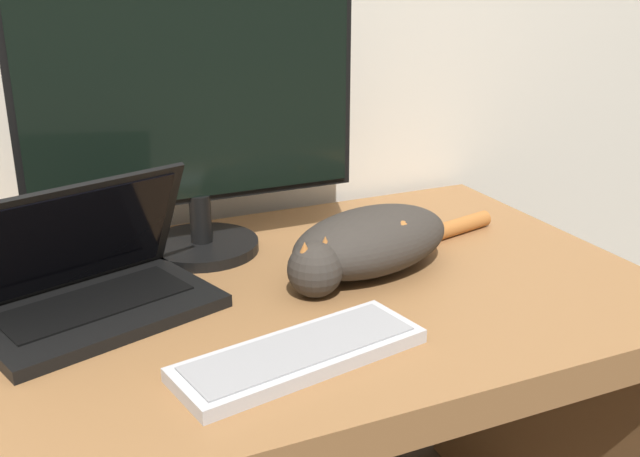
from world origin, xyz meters
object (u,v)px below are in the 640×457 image
external_keyboard (300,354)px  cat (369,241)px  monitor (194,119)px  laptop (92,288)px

external_keyboard → cat: cat is taller
monitor → cat: size_ratio=1.21×
cat → external_keyboard: bearing=-147.8°
cat → laptop: bearing=162.6°
laptop → cat: 0.47m
laptop → cat: laptop is taller
monitor → external_keyboard: monitor is taller
laptop → external_keyboard: bearing=-66.3°
monitor → laptop: (-0.23, -0.18, -0.21)m
monitor → laptop: 0.36m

